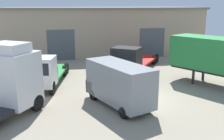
{
  "coord_description": "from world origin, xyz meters",
  "views": [
    {
      "loc": [
        -5.08,
        -16.97,
        6.39
      ],
      "look_at": [
        -1.68,
        1.91,
        1.6
      ],
      "focal_mm": 42.0,
      "sensor_mm": 36.0,
      "label": 1
    }
  ],
  "objects_px": {
    "tractor_unit_white": "(7,83)",
    "delivery_van_grey": "(118,83)",
    "flatbed_truck_white": "(42,72)",
    "gravel_pile": "(217,58)",
    "flatbed_truck_black": "(131,60)"
  },
  "relations": [
    {
      "from": "gravel_pile",
      "to": "flatbed_truck_white",
      "type": "bearing_deg",
      "value": -165.82
    },
    {
      "from": "delivery_van_grey",
      "to": "flatbed_truck_black",
      "type": "height_order",
      "value": "delivery_van_grey"
    },
    {
      "from": "flatbed_truck_white",
      "to": "gravel_pile",
      "type": "bearing_deg",
      "value": 114.54
    },
    {
      "from": "flatbed_truck_white",
      "to": "flatbed_truck_black",
      "type": "bearing_deg",
      "value": 122.92
    },
    {
      "from": "tractor_unit_white",
      "to": "delivery_van_grey",
      "type": "bearing_deg",
      "value": -54.68
    },
    {
      "from": "flatbed_truck_black",
      "to": "gravel_pile",
      "type": "xyz_separation_m",
      "value": [
        9.64,
        1.14,
        -0.42
      ]
    },
    {
      "from": "tractor_unit_white",
      "to": "flatbed_truck_white",
      "type": "bearing_deg",
      "value": 13.98
    },
    {
      "from": "flatbed_truck_white",
      "to": "delivery_van_grey",
      "type": "xyz_separation_m",
      "value": [
        5.06,
        -4.51,
        0.2
      ]
    },
    {
      "from": "gravel_pile",
      "to": "tractor_unit_white",
      "type": "bearing_deg",
      "value": -153.99
    },
    {
      "from": "tractor_unit_white",
      "to": "delivery_van_grey",
      "type": "xyz_separation_m",
      "value": [
        6.64,
        0.41,
        -0.5
      ]
    },
    {
      "from": "flatbed_truck_black",
      "to": "tractor_unit_white",
      "type": "bearing_deg",
      "value": -15.66
    },
    {
      "from": "flatbed_truck_white",
      "to": "delivery_van_grey",
      "type": "bearing_deg",
      "value": 58.67
    },
    {
      "from": "tractor_unit_white",
      "to": "delivery_van_grey",
      "type": "distance_m",
      "value": 6.67
    },
    {
      "from": "delivery_van_grey",
      "to": "flatbed_truck_white",
      "type": "bearing_deg",
      "value": 25.6
    },
    {
      "from": "delivery_van_grey",
      "to": "gravel_pile",
      "type": "bearing_deg",
      "value": -77.21
    }
  ]
}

